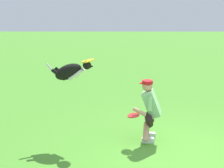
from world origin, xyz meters
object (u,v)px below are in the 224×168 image
Objects in this scene: person at (150,109)px; dog at (70,72)px; frisbee_held at (133,115)px; frisbee_flying at (88,61)px.

person is 1.29× the size of dog.
person is 0.40m from frisbee_held.
person is 1.60m from frisbee_flying.
frisbee_flying reaches higher than dog.
frisbee_flying reaches higher than frisbee_held.
frisbee_held is (0.35, 0.17, -0.09)m from person.
frisbee_held is at bearing 38.35° from person.
frisbee_held is (-1.28, 0.27, -0.85)m from dog.
frisbee_held is at bearing -1.66° from dog.
dog is 1.56m from frisbee_held.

